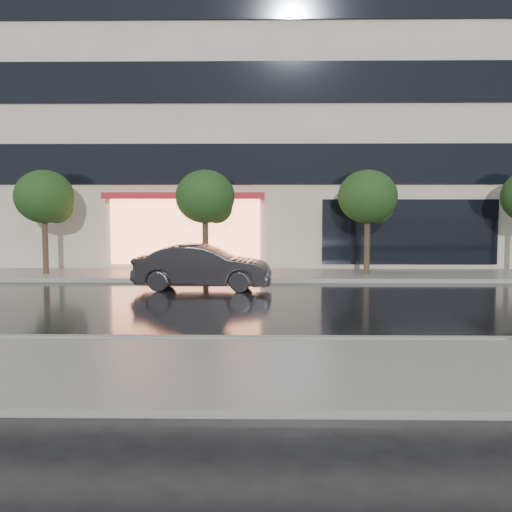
{
  "coord_description": "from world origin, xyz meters",
  "views": [
    {
      "loc": [
        -0.71,
        -13.76,
        2.9
      ],
      "look_at": [
        -1.0,
        3.17,
        1.4
      ],
      "focal_mm": 45.0,
      "sensor_mm": 36.0,
      "label": 1
    }
  ],
  "objects": [
    {
      "name": "curb_far",
      "position": [
        0.0,
        8.5,
        0.07
      ],
      "size": [
        60.0,
        0.25,
        0.14
      ],
      "primitive_type": "cube",
      "color": "gray",
      "rests_on": "ground"
    },
    {
      "name": "curb_near",
      "position": [
        0.0,
        -1.0,
        0.07
      ],
      "size": [
        60.0,
        0.25,
        0.14
      ],
      "primitive_type": "cube",
      "color": "gray",
      "rests_on": "ground"
    },
    {
      "name": "tree_mid_east",
      "position": [
        3.06,
        10.03,
        2.92
      ],
      "size": [
        2.2,
        2.2,
        3.99
      ],
      "color": "#33261C",
      "rests_on": "ground"
    },
    {
      "name": "tree_mid_west",
      "position": [
        -2.94,
        10.03,
        2.92
      ],
      "size": [
        2.2,
        2.2,
        3.99
      ],
      "color": "#33261C",
      "rests_on": "ground"
    },
    {
      "name": "ground",
      "position": [
        0.0,
        0.0,
        0.0
      ],
      "size": [
        120.0,
        120.0,
        0.0
      ],
      "primitive_type": "plane",
      "color": "black",
      "rests_on": "ground"
    },
    {
      "name": "tree_far_west",
      "position": [
        -8.94,
        10.03,
        2.92
      ],
      "size": [
        2.2,
        2.2,
        3.99
      ],
      "color": "#33261C",
      "rests_on": "ground"
    },
    {
      "name": "office_building",
      "position": [
        -0.0,
        17.97,
        9.0
      ],
      "size": [
        30.0,
        12.76,
        18.0
      ],
      "color": "beige",
      "rests_on": "ground"
    },
    {
      "name": "sidewalk_far",
      "position": [
        0.0,
        10.25,
        0.06
      ],
      "size": [
        60.0,
        3.5,
        0.12
      ],
      "primitive_type": "cube",
      "color": "slate",
      "rests_on": "ground"
    },
    {
      "name": "sidewalk_near",
      "position": [
        0.0,
        -3.25,
        0.06
      ],
      "size": [
        60.0,
        4.5,
        0.12
      ],
      "primitive_type": "cube",
      "color": "slate",
      "rests_on": "ground"
    },
    {
      "name": "parked_car",
      "position": [
        -2.77,
        6.75,
        0.72
      ],
      "size": [
        4.46,
        1.76,
        1.45
      ],
      "primitive_type": "imported",
      "rotation": [
        0.0,
        0.0,
        1.52
      ],
      "color": "black",
      "rests_on": "ground"
    }
  ]
}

